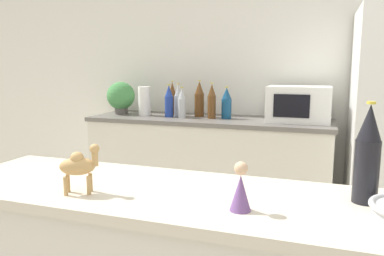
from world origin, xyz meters
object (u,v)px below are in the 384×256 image
(paper_towel_roll, at_px, (144,101))
(potted_plant, at_px, (121,97))
(camel_figurine, at_px, (79,165))
(back_bottle_6, at_px, (199,99))
(back_bottle_1, at_px, (178,101))
(back_bottle_0, at_px, (172,99))
(wine_bottle, at_px, (367,155))
(back_bottle_5, at_px, (212,101))
(microwave, at_px, (299,104))
(back_bottle_2, at_px, (227,103))
(wise_man_figurine_blue, at_px, (241,190))
(back_bottle_4, at_px, (182,103))
(back_bottle_3, at_px, (169,101))

(paper_towel_roll, bearing_deg, potted_plant, 172.42)
(camel_figurine, bearing_deg, paper_towel_roll, 110.26)
(paper_towel_roll, distance_m, back_bottle_6, 0.50)
(paper_towel_roll, distance_m, back_bottle_1, 0.31)
(back_bottle_0, height_order, wine_bottle, wine_bottle)
(back_bottle_1, bearing_deg, back_bottle_6, 16.18)
(back_bottle_5, bearing_deg, potted_plant, 177.23)
(microwave, bearing_deg, paper_towel_roll, -178.34)
(back_bottle_2, bearing_deg, microwave, 0.73)
(wise_man_figurine_blue, bearing_deg, back_bottle_1, 115.81)
(back_bottle_4, height_order, back_bottle_5, back_bottle_5)
(paper_towel_roll, bearing_deg, camel_figurine, -69.74)
(wine_bottle, bearing_deg, back_bottle_0, 127.04)
(wine_bottle, bearing_deg, camel_figurine, -166.29)
(camel_figurine, xyz_separation_m, wise_man_figurine_blue, (0.54, 0.02, -0.03))
(potted_plant, relative_size, back_bottle_5, 0.98)
(microwave, relative_size, back_bottle_0, 1.56)
(wise_man_figurine_blue, bearing_deg, back_bottle_2, 104.94)
(back_bottle_0, height_order, back_bottle_6, back_bottle_6)
(back_bottle_0, relative_size, wine_bottle, 0.96)
(potted_plant, relative_size, back_bottle_4, 1.13)
(camel_figurine, bearing_deg, back_bottle_5, 93.09)
(back_bottle_1, height_order, back_bottle_6, back_bottle_6)
(back_bottle_0, bearing_deg, potted_plant, -174.51)
(back_bottle_3, xyz_separation_m, wine_bottle, (1.38, -1.74, 0.02))
(potted_plant, height_order, back_bottle_6, back_bottle_6)
(back_bottle_5, distance_m, back_bottle_6, 0.17)
(wine_bottle, height_order, wise_man_figurine_blue, wine_bottle)
(back_bottle_2, xyz_separation_m, back_bottle_3, (-0.50, -0.06, 0.01))
(back_bottle_4, height_order, wise_man_figurine_blue, back_bottle_4)
(potted_plant, bearing_deg, microwave, 0.15)
(back_bottle_3, relative_size, wise_man_figurine_blue, 1.88)
(potted_plant, xyz_separation_m, back_bottle_6, (0.75, 0.05, -0.01))
(back_bottle_5, height_order, camel_figurine, back_bottle_5)
(back_bottle_4, distance_m, camel_figurine, 1.98)
(back_bottle_1, bearing_deg, paper_towel_roll, -174.37)
(wine_bottle, bearing_deg, back_bottle_6, 121.71)
(back_bottle_6, bearing_deg, wine_bottle, -58.29)
(back_bottle_1, xyz_separation_m, back_bottle_5, (0.32, -0.04, 0.01))
(potted_plant, height_order, back_bottle_1, potted_plant)
(back_bottle_0, height_order, camel_figurine, back_bottle_0)
(back_bottle_4, bearing_deg, camel_figurine, -79.55)
(microwave, relative_size, camel_figurine, 2.83)
(back_bottle_1, height_order, back_bottle_4, back_bottle_1)
(microwave, xyz_separation_m, back_bottle_6, (-0.84, 0.04, 0.01))
(back_bottle_1, height_order, camel_figurine, back_bottle_1)
(back_bottle_2, bearing_deg, camel_figurine, -90.30)
(back_bottle_2, distance_m, wise_man_figurine_blue, 2.07)
(back_bottle_3, bearing_deg, potted_plant, 172.52)
(back_bottle_4, relative_size, back_bottle_5, 0.87)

